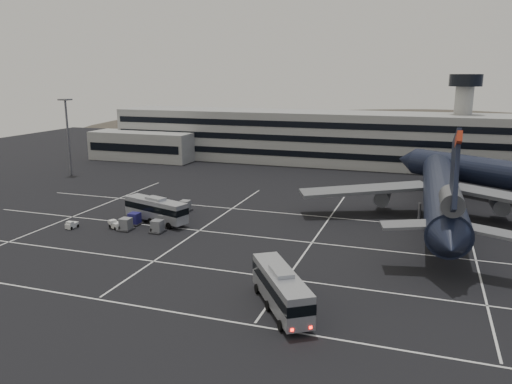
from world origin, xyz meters
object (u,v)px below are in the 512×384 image
(bus_near, at_px, (281,287))
(bus_far, at_px, (156,209))
(trijet_main, at_px, (442,193))
(uld_cluster, at_px, (157,215))
(tug_a, at_px, (72,225))

(bus_near, height_order, bus_far, bus_near)
(trijet_main, xyz_separation_m, uld_cluster, (-44.75, -12.67, -4.30))
(trijet_main, relative_size, bus_far, 4.63)
(bus_far, bearing_deg, trijet_main, -55.10)
(bus_near, bearing_deg, tug_a, 123.91)
(trijet_main, height_order, bus_near, trijet_main)
(tug_a, bearing_deg, bus_near, -19.25)
(uld_cluster, bearing_deg, tug_a, -140.98)
(bus_far, bearing_deg, tug_a, 140.40)
(uld_cluster, bearing_deg, bus_near, -40.85)
(bus_far, distance_m, uld_cluster, 2.00)
(tug_a, bearing_deg, uld_cluster, 42.26)
(uld_cluster, bearing_deg, trijet_main, 15.81)
(bus_far, bearing_deg, uld_cluster, 40.48)
(trijet_main, xyz_separation_m, bus_far, (-44.18, -13.99, -2.91))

